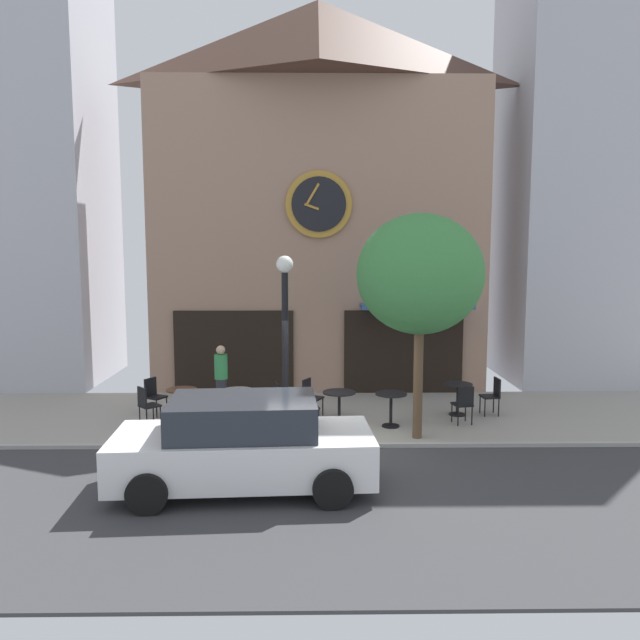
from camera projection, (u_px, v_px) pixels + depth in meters
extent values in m
cube|color=#9E998E|center=(324.00, 417.00, 15.04)|extent=(26.00, 4.82, 0.05)
cube|color=#38383A|center=(332.00, 507.00, 9.82)|extent=(26.00, 5.69, 0.05)
cube|color=#A8A5A0|center=(327.00, 445.00, 12.66)|extent=(26.00, 0.12, 0.08)
cube|color=#9E7A66|center=(318.00, 238.00, 18.23)|extent=(9.38, 2.63, 8.59)
pyramid|color=#4C3328|center=(318.00, 43.00, 17.58)|extent=(8.44, 3.68, 2.32)
cylinder|color=#B7842D|center=(319.00, 204.00, 16.76)|extent=(1.79, 0.10, 1.79)
cylinder|color=black|center=(319.00, 204.00, 16.70)|extent=(1.47, 0.04, 1.47)
cube|color=#B7842D|center=(312.00, 207.00, 16.67)|extent=(0.40, 0.03, 0.19)
cube|color=#B7842D|center=(313.00, 194.00, 16.63)|extent=(0.37, 0.03, 0.57)
cube|color=black|center=(234.00, 352.00, 17.22)|extent=(3.28, 0.10, 2.30)
cube|color=black|center=(403.00, 352.00, 17.29)|extent=(3.28, 0.10, 2.30)
cube|color=#33568C|center=(416.00, 306.00, 16.83)|extent=(3.00, 0.90, 0.12)
cube|color=#B2B2BC|center=(13.00, 180.00, 18.57)|extent=(5.17, 3.98, 12.03)
cube|color=#B2B2BC|center=(602.00, 164.00, 18.77)|extent=(5.64, 4.01, 13.05)
cylinder|color=black|center=(286.00, 427.00, 13.47)|extent=(0.32, 0.32, 0.36)
cylinder|color=black|center=(285.00, 355.00, 13.29)|extent=(0.14, 0.14, 3.50)
sphere|color=white|center=(285.00, 264.00, 13.06)|extent=(0.36, 0.36, 0.36)
cylinder|color=brown|center=(418.00, 379.00, 13.16)|extent=(0.20, 0.20, 2.56)
ellipsoid|color=#3D8442|center=(420.00, 274.00, 12.90)|extent=(2.64, 2.37, 2.50)
cylinder|color=black|center=(182.00, 405.00, 14.65)|extent=(0.07, 0.07, 0.72)
cylinder|color=black|center=(183.00, 419.00, 14.69)|extent=(0.40, 0.40, 0.03)
cylinder|color=brown|center=(182.00, 390.00, 14.61)|extent=(0.73, 0.73, 0.03)
cylinder|color=black|center=(238.00, 406.00, 14.47)|extent=(0.07, 0.07, 0.74)
cylinder|color=black|center=(238.00, 421.00, 14.51)|extent=(0.40, 0.40, 0.03)
cylinder|color=gray|center=(237.00, 391.00, 14.43)|extent=(0.76, 0.76, 0.03)
cylinder|color=black|center=(339.00, 407.00, 14.41)|extent=(0.07, 0.07, 0.71)
cylinder|color=black|center=(339.00, 422.00, 14.45)|extent=(0.40, 0.40, 0.03)
cylinder|color=black|center=(339.00, 392.00, 14.37)|extent=(0.77, 0.77, 0.03)
cylinder|color=black|center=(391.00, 410.00, 14.08)|extent=(0.07, 0.07, 0.75)
cylinder|color=black|center=(391.00, 426.00, 14.12)|extent=(0.40, 0.40, 0.03)
cylinder|color=black|center=(391.00, 394.00, 14.04)|extent=(0.71, 0.71, 0.03)
cylinder|color=black|center=(458.00, 400.00, 15.04)|extent=(0.07, 0.07, 0.76)
cylinder|color=black|center=(457.00, 414.00, 15.09)|extent=(0.40, 0.40, 0.03)
cylinder|color=black|center=(458.00, 384.00, 15.00)|extent=(0.70, 0.70, 0.03)
cube|color=black|center=(269.00, 402.00, 14.58)|extent=(0.47, 0.47, 0.04)
cube|color=black|center=(277.00, 392.00, 14.59)|extent=(0.11, 0.38, 0.45)
cylinder|color=black|center=(261.00, 409.00, 14.73)|extent=(0.03, 0.03, 0.45)
cylinder|color=black|center=(263.00, 413.00, 14.40)|extent=(0.03, 0.03, 0.45)
cylinder|color=black|center=(275.00, 409.00, 14.80)|extent=(0.03, 0.03, 0.45)
cylinder|color=black|center=(278.00, 412.00, 14.47)|extent=(0.03, 0.03, 0.45)
cube|color=black|center=(150.00, 406.00, 14.20)|extent=(0.56, 0.56, 0.04)
cube|color=black|center=(142.00, 397.00, 14.05)|extent=(0.28, 0.31, 0.45)
cylinder|color=black|center=(161.00, 415.00, 14.22)|extent=(0.03, 0.03, 0.45)
cylinder|color=black|center=(153.00, 412.00, 14.46)|extent=(0.03, 0.03, 0.45)
cylinder|color=black|center=(147.00, 418.00, 13.99)|extent=(0.03, 0.03, 0.45)
cylinder|color=black|center=(140.00, 415.00, 14.24)|extent=(0.03, 0.03, 0.45)
cube|color=black|center=(309.00, 407.00, 14.05)|extent=(0.49, 0.49, 0.04)
cube|color=black|center=(302.00, 398.00, 13.97)|extent=(0.14, 0.38, 0.45)
cylinder|color=black|center=(319.00, 418.00, 13.97)|extent=(0.03, 0.03, 0.45)
cylinder|color=black|center=(315.00, 415.00, 14.29)|extent=(0.03, 0.03, 0.45)
cylinder|color=black|center=(304.00, 420.00, 13.87)|extent=(0.03, 0.03, 0.45)
cylinder|color=black|center=(300.00, 416.00, 14.19)|extent=(0.03, 0.03, 0.45)
cube|color=black|center=(462.00, 404.00, 14.31)|extent=(0.47, 0.47, 0.04)
cube|color=black|center=(466.00, 397.00, 14.11)|extent=(0.38, 0.11, 0.45)
cylinder|color=black|center=(465.00, 412.00, 14.54)|extent=(0.03, 0.03, 0.45)
cylinder|color=black|center=(452.00, 412.00, 14.46)|extent=(0.03, 0.03, 0.45)
cylinder|color=black|center=(472.00, 416.00, 14.21)|extent=(0.03, 0.03, 0.45)
cylinder|color=black|center=(458.00, 416.00, 14.13)|extent=(0.03, 0.03, 0.45)
cube|color=black|center=(490.00, 397.00, 15.06)|extent=(0.43, 0.43, 0.04)
cube|color=black|center=(497.00, 387.00, 15.05)|extent=(0.07, 0.38, 0.45)
cylinder|color=black|center=(480.00, 404.00, 15.24)|extent=(0.03, 0.03, 0.45)
cylinder|color=black|center=(485.00, 408.00, 14.90)|extent=(0.03, 0.03, 0.45)
cylinder|color=black|center=(494.00, 404.00, 15.27)|extent=(0.03, 0.03, 0.45)
cylinder|color=black|center=(499.00, 407.00, 14.93)|extent=(0.03, 0.03, 0.45)
cube|color=black|center=(313.00, 398.00, 14.91)|extent=(0.54, 0.54, 0.04)
cube|color=black|center=(307.00, 388.00, 14.96)|extent=(0.21, 0.35, 0.45)
cylinder|color=black|center=(316.00, 410.00, 14.71)|extent=(0.03, 0.03, 0.45)
cylinder|color=black|center=(323.00, 406.00, 15.01)|extent=(0.03, 0.03, 0.45)
cylinder|color=black|center=(304.00, 408.00, 14.86)|extent=(0.03, 0.03, 0.45)
cylinder|color=black|center=(310.00, 405.00, 15.16)|extent=(0.03, 0.03, 0.45)
cube|color=black|center=(156.00, 397.00, 15.00)|extent=(0.55, 0.55, 0.04)
cube|color=black|center=(150.00, 387.00, 15.06)|extent=(0.23, 0.35, 0.45)
cylinder|color=black|center=(157.00, 409.00, 14.80)|extent=(0.03, 0.03, 0.45)
cylinder|color=black|center=(167.00, 406.00, 15.09)|extent=(0.03, 0.03, 0.45)
cylinder|color=black|center=(146.00, 407.00, 14.96)|extent=(0.03, 0.03, 0.45)
cylinder|color=black|center=(156.00, 404.00, 15.26)|extent=(0.03, 0.03, 0.45)
cylinder|color=#2D2D38|center=(222.00, 396.00, 15.24)|extent=(0.36, 0.36, 0.85)
cylinder|color=#338C4C|center=(221.00, 367.00, 15.15)|extent=(0.45, 0.45, 0.60)
sphere|color=tan|center=(221.00, 350.00, 15.10)|extent=(0.22, 0.22, 0.22)
cube|color=white|center=(244.00, 454.00, 10.45)|extent=(4.39, 2.04, 0.75)
cube|color=#262B33|center=(243.00, 416.00, 10.37)|extent=(2.49, 1.72, 0.60)
cylinder|color=black|center=(333.00, 488.00, 9.69)|extent=(0.65, 0.26, 0.64)
cylinder|color=black|center=(324.00, 451.00, 11.47)|extent=(0.65, 0.26, 0.64)
cylinder|color=black|center=(147.00, 493.00, 9.49)|extent=(0.65, 0.26, 0.64)
cylinder|color=black|center=(167.00, 454.00, 11.28)|extent=(0.65, 0.26, 0.64)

